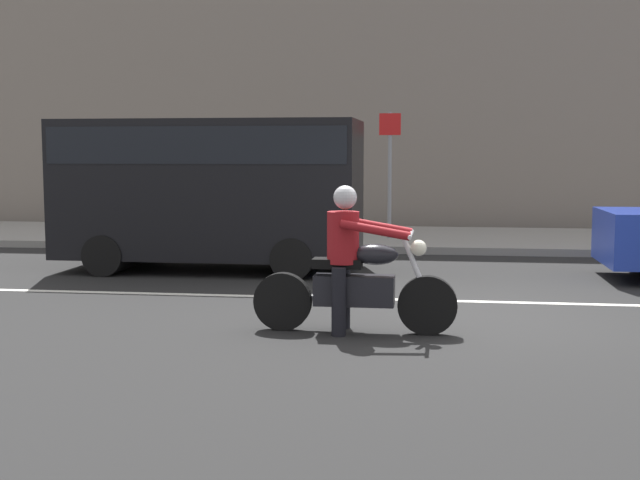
{
  "coord_description": "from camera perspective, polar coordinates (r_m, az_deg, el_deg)",
  "views": [
    {
      "loc": [
        -0.31,
        -9.81,
        1.9
      ],
      "look_at": [
        -1.65,
        -0.38,
        0.9
      ],
      "focal_mm": 46.89,
      "sensor_mm": 36.0,
      "label": 1
    }
  ],
  "objects": [
    {
      "name": "parked_van_black",
      "position": [
        13.54,
        -7.47,
        3.8
      ],
      "size": [
        4.76,
        1.96,
        2.41
      ],
      "color": "black",
      "rests_on": "ground_plane"
    },
    {
      "name": "street_sign_post",
      "position": [
        17.23,
        4.78,
        5.32
      ],
      "size": [
        0.44,
        0.08,
        2.58
      ],
      "color": "gray",
      "rests_on": "sidewalk_slab"
    },
    {
      "name": "pedestrian_bystander",
      "position": [
        17.38,
        -1.78,
        3.36
      ],
      "size": [
        0.34,
        0.34,
        1.65
      ],
      "color": "black",
      "rests_on": "sidewalk_slab"
    },
    {
      "name": "ground_plane",
      "position": [
        10.0,
        9.77,
        -5.06
      ],
      "size": [
        80.0,
        80.0,
        0.0
      ],
      "primitive_type": "plane",
      "color": "black"
    },
    {
      "name": "lane_marking_stripe",
      "position": [
        10.9,
        11.51,
        -4.15
      ],
      "size": [
        18.0,
        0.14,
        0.01
      ],
      "primitive_type": "cube",
      "color": "silver",
      "rests_on": "ground_plane"
    },
    {
      "name": "building_facade",
      "position": [
        21.39,
        9.11,
        13.31
      ],
      "size": [
        40.0,
        1.4,
        9.3
      ],
      "primitive_type": "cube",
      "color": "slate",
      "rests_on": "ground_plane"
    },
    {
      "name": "sidewalk_slab",
      "position": [
        17.91,
        9.05,
        0.06
      ],
      "size": [
        40.0,
        4.4,
        0.14
      ],
      "primitive_type": "cube",
      "color": "gray",
      "rests_on": "ground_plane"
    },
    {
      "name": "motorcycle_with_rider_crimson",
      "position": [
        8.82,
        2.29,
        -2.23
      ],
      "size": [
        2.17,
        0.7,
        1.56
      ],
      "color": "black",
      "rests_on": "ground_plane"
    }
  ]
}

